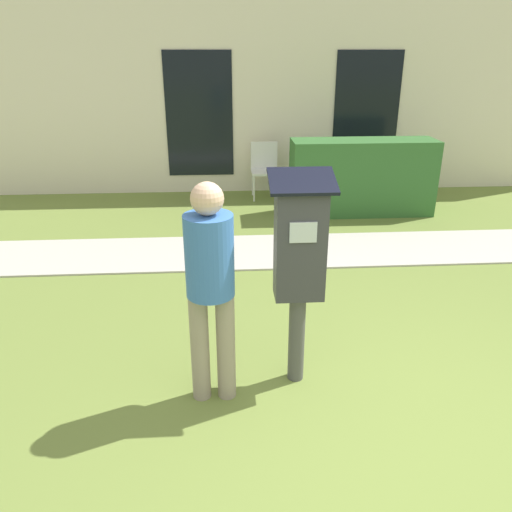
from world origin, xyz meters
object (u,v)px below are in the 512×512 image
object	(u,v)px
parking_meter	(300,254)
outdoor_chair_left	(264,165)
outdoor_chair_middle	(333,171)
person_standing	(210,279)

from	to	relation	value
parking_meter	outdoor_chair_left	xyz separation A→B (m)	(0.17, 5.02, -0.49)
outdoor_chair_left	outdoor_chair_middle	bearing A→B (deg)	-11.33
outdoor_chair_middle	person_standing	bearing A→B (deg)	-115.17
outdoor_chair_left	parking_meter	bearing A→B (deg)	-78.37
outdoor_chair_left	outdoor_chair_middle	size ratio (longest dim) A/B	1.00
person_standing	parking_meter	bearing A→B (deg)	30.59
parking_meter	outdoor_chair_left	world-z (taller)	parking_meter
person_standing	outdoor_chair_left	distance (m)	5.27
person_standing	outdoor_chair_middle	world-z (taller)	person_standing
parking_meter	outdoor_chair_left	distance (m)	5.05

